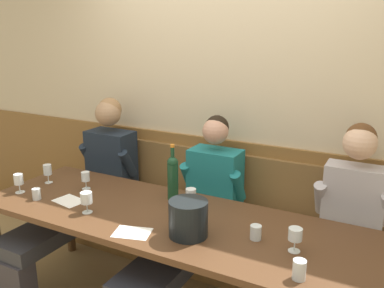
{
  "coord_description": "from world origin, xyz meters",
  "views": [
    {
      "loc": [
        1.24,
        -1.85,
        1.87
      ],
      "look_at": [
        0.01,
        0.45,
        1.14
      ],
      "focal_mm": 38.03,
      "sensor_mm": 36.0,
      "label": 1
    }
  ],
  "objects_px": {
    "wine_bottle_amber_mid": "(173,176)",
    "water_tumbler_center": "(299,270)",
    "wall_bench": "(213,236)",
    "person_center_right_seat": "(343,248)",
    "wine_glass_left_end": "(295,235)",
    "wine_glass_mid_right": "(191,195)",
    "wine_glass_mid_left": "(86,178)",
    "person_center_left_seat": "(194,216)",
    "water_tumbler_left": "(256,232)",
    "wine_glass_center_rear": "(86,199)",
    "water_tumbler_right": "(36,194)",
    "wine_glass_right_end": "(19,180)",
    "dining_table": "(167,226)",
    "ice_bucket": "(188,218)",
    "person_right_seat": "(87,185)",
    "wine_glass_near_bucket": "(48,171)"
  },
  "relations": [
    {
      "from": "wine_bottle_amber_mid",
      "to": "water_tumbler_center",
      "type": "height_order",
      "value": "wine_bottle_amber_mid"
    },
    {
      "from": "wall_bench",
      "to": "person_center_right_seat",
      "type": "height_order",
      "value": "person_center_right_seat"
    },
    {
      "from": "wine_glass_left_end",
      "to": "water_tumbler_center",
      "type": "distance_m",
      "value": 0.26
    },
    {
      "from": "wine_glass_mid_right",
      "to": "wall_bench",
      "type": "bearing_deg",
      "value": 99.47
    },
    {
      "from": "wine_bottle_amber_mid",
      "to": "wine_glass_left_end",
      "type": "distance_m",
      "value": 0.96
    },
    {
      "from": "person_center_right_seat",
      "to": "wine_glass_mid_left",
      "type": "relative_size",
      "value": 10.06
    },
    {
      "from": "wine_bottle_amber_mid",
      "to": "wine_glass_mid_left",
      "type": "bearing_deg",
      "value": -168.2
    },
    {
      "from": "person_center_left_seat",
      "to": "water_tumbler_left",
      "type": "relative_size",
      "value": 15.64
    },
    {
      "from": "wine_glass_mid_left",
      "to": "wine_glass_center_rear",
      "type": "distance_m",
      "value": 0.42
    },
    {
      "from": "wine_glass_mid_left",
      "to": "water_tumbler_right",
      "type": "height_order",
      "value": "wine_glass_mid_left"
    },
    {
      "from": "person_center_right_seat",
      "to": "wine_glass_right_end",
      "type": "height_order",
      "value": "person_center_right_seat"
    },
    {
      "from": "wine_glass_right_end",
      "to": "water_tumbler_right",
      "type": "height_order",
      "value": "wine_glass_right_end"
    },
    {
      "from": "dining_table",
      "to": "wine_glass_center_rear",
      "type": "height_order",
      "value": "wine_glass_center_rear"
    },
    {
      "from": "wine_bottle_amber_mid",
      "to": "person_center_left_seat",
      "type": "bearing_deg",
      "value": 34.2
    },
    {
      "from": "wine_glass_left_end",
      "to": "water_tumbler_right",
      "type": "relative_size",
      "value": 1.69
    },
    {
      "from": "wine_glass_center_rear",
      "to": "water_tumbler_left",
      "type": "xyz_separation_m",
      "value": [
        1.06,
        0.18,
        -0.05
      ]
    },
    {
      "from": "dining_table",
      "to": "person_center_left_seat",
      "type": "xyz_separation_m",
      "value": [
        0.02,
        0.33,
        -0.06
      ]
    },
    {
      "from": "dining_table",
      "to": "wine_glass_center_rear",
      "type": "xyz_separation_m",
      "value": [
        -0.47,
        -0.2,
        0.17
      ]
    },
    {
      "from": "wall_bench",
      "to": "wine_glass_mid_left",
      "type": "bearing_deg",
      "value": -142.66
    },
    {
      "from": "person_center_right_seat",
      "to": "ice_bucket",
      "type": "distance_m",
      "value": 0.93
    },
    {
      "from": "wine_glass_mid_right",
      "to": "water_tumbler_center",
      "type": "height_order",
      "value": "wine_glass_mid_right"
    },
    {
      "from": "person_center_left_seat",
      "to": "wine_glass_mid_left",
      "type": "distance_m",
      "value": 0.84
    },
    {
      "from": "wine_glass_mid_left",
      "to": "wine_glass_left_end",
      "type": "height_order",
      "value": "wine_glass_left_end"
    },
    {
      "from": "wall_bench",
      "to": "wine_glass_mid_right",
      "type": "bearing_deg",
      "value": -80.53
    },
    {
      "from": "wall_bench",
      "to": "wine_bottle_amber_mid",
      "type": "xyz_separation_m",
      "value": [
        -0.1,
        -0.44,
        0.64
      ]
    },
    {
      "from": "person_right_seat",
      "to": "wine_glass_left_end",
      "type": "bearing_deg",
      "value": -12.49
    },
    {
      "from": "dining_table",
      "to": "wine_glass_near_bucket",
      "type": "relative_size",
      "value": 17.7
    },
    {
      "from": "dining_table",
      "to": "water_tumbler_center",
      "type": "height_order",
      "value": "water_tumbler_center"
    },
    {
      "from": "water_tumbler_center",
      "to": "dining_table",
      "type": "bearing_deg",
      "value": 162.33
    },
    {
      "from": "water_tumbler_left",
      "to": "wine_glass_right_end",
      "type": "bearing_deg",
      "value": -174.95
    },
    {
      "from": "dining_table",
      "to": "person_center_left_seat",
      "type": "relative_size",
      "value": 2.01
    },
    {
      "from": "dining_table",
      "to": "wine_glass_near_bucket",
      "type": "xyz_separation_m",
      "value": [
        -1.1,
        0.07,
        0.17
      ]
    },
    {
      "from": "wine_glass_right_end",
      "to": "wine_glass_mid_left",
      "type": "height_order",
      "value": "wine_glass_right_end"
    },
    {
      "from": "wall_bench",
      "to": "wine_glass_near_bucket",
      "type": "xyz_separation_m",
      "value": [
        -1.1,
        -0.62,
        0.56
      ]
    },
    {
      "from": "water_tumbler_right",
      "to": "wine_glass_mid_left",
      "type": "bearing_deg",
      "value": 61.47
    },
    {
      "from": "wine_glass_right_end",
      "to": "wine_glass_mid_right",
      "type": "relative_size",
      "value": 0.97
    },
    {
      "from": "wine_bottle_amber_mid",
      "to": "wine_glass_center_rear",
      "type": "xyz_separation_m",
      "value": [
        -0.37,
        -0.44,
        -0.07
      ]
    },
    {
      "from": "wine_glass_near_bucket",
      "to": "water_tumbler_center",
      "type": "relative_size",
      "value": 1.49
    },
    {
      "from": "wine_glass_mid_right",
      "to": "wine_glass_mid_left",
      "type": "bearing_deg",
      "value": -176.97
    },
    {
      "from": "wine_glass_mid_right",
      "to": "water_tumbler_center",
      "type": "distance_m",
      "value": 0.92
    },
    {
      "from": "person_right_seat",
      "to": "wine_glass_near_bucket",
      "type": "distance_m",
      "value": 0.36
    },
    {
      "from": "wine_glass_near_bucket",
      "to": "water_tumbler_center",
      "type": "xyz_separation_m",
      "value": [
        2.0,
        -0.35,
        -0.05
      ]
    },
    {
      "from": "wall_bench",
      "to": "wine_glass_near_bucket",
      "type": "height_order",
      "value": "wall_bench"
    },
    {
      "from": "dining_table",
      "to": "wine_glass_left_end",
      "type": "bearing_deg",
      "value": -3.39
    },
    {
      "from": "wine_glass_right_end",
      "to": "ice_bucket",
      "type": "bearing_deg",
      "value": 0.58
    },
    {
      "from": "ice_bucket",
      "to": "wine_glass_center_rear",
      "type": "relative_size",
      "value": 1.61
    },
    {
      "from": "wine_glass_mid_right",
      "to": "wine_glass_mid_left",
      "type": "height_order",
      "value": "wine_glass_mid_right"
    },
    {
      "from": "person_center_left_seat",
      "to": "wine_glass_mid_left",
      "type": "relative_size",
      "value": 9.75
    },
    {
      "from": "person_center_right_seat",
      "to": "wine_glass_left_end",
      "type": "relative_size",
      "value": 9.96
    },
    {
      "from": "person_right_seat",
      "to": "wine_glass_left_end",
      "type": "xyz_separation_m",
      "value": [
        1.8,
        -0.4,
        0.19
      ]
    }
  ]
}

